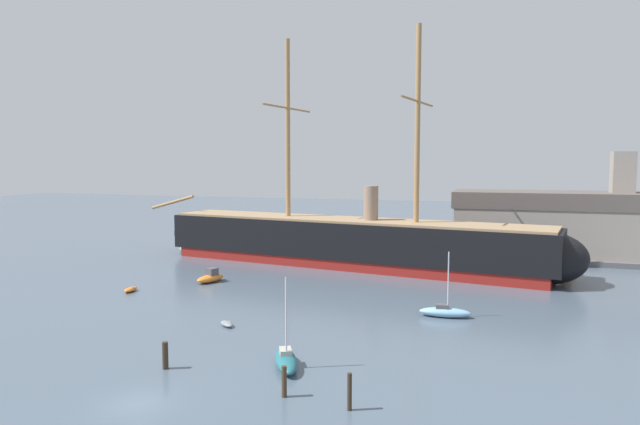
{
  "coord_description": "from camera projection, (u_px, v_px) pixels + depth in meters",
  "views": [
    {
      "loc": [
        21.5,
        -28.85,
        15.11
      ],
      "look_at": [
        1.19,
        33.57,
        9.35
      ],
      "focal_mm": 31.39,
      "sensor_mm": 36.0,
      "label": 1
    }
  ],
  "objects": [
    {
      "name": "sailboat_mid_right",
      "position": [
        445.0,
        312.0,
        55.08
      ],
      "size": [
        5.1,
        1.86,
        6.52
      ],
      "color": "#7FB2D6",
      "rests_on": "ground"
    },
    {
      "name": "tall_ship",
      "position": [
        348.0,
        242.0,
        82.38
      ],
      "size": [
        70.16,
        17.81,
        33.88
      ],
      "color": "maroon",
      "rests_on": "ground"
    },
    {
      "name": "dockside_warehouse_right",
      "position": [
        594.0,
        226.0,
        87.37
      ],
      "size": [
        46.15,
        14.02,
        16.94
      ],
      "color": "#565659",
      "rests_on": "ground"
    },
    {
      "name": "dinghy_near_centre",
      "position": [
        227.0,
        324.0,
        51.98
      ],
      "size": [
        2.06,
        1.9,
        0.46
      ],
      "color": "gray",
      "rests_on": "ground"
    },
    {
      "name": "motorboat_alongside_bow",
      "position": [
        211.0,
        277.0,
        71.31
      ],
      "size": [
        2.94,
        4.54,
        1.77
      ],
      "color": "orange",
      "rests_on": "ground"
    },
    {
      "name": "sailboat_foreground_right",
      "position": [
        286.0,
        360.0,
        41.52
      ],
      "size": [
        3.81,
        5.41,
        6.86
      ],
      "color": "#236670",
      "rests_on": "ground"
    },
    {
      "name": "mooring_piling_left_pair",
      "position": [
        284.0,
        381.0,
        36.18
      ],
      "size": [
        0.34,
        0.34,
        2.07
      ],
      "primitive_type": "cylinder",
      "color": "#423323",
      "rests_on": "ground"
    },
    {
      "name": "ground_plane",
      "position": [
        138.0,
        403.0,
        35.28
      ],
      "size": [
        400.0,
        400.0,
        0.0
      ],
      "primitive_type": "plane",
      "color": "#4C5B6B"
    },
    {
      "name": "mooring_piling_nearest",
      "position": [
        350.0,
        392.0,
        34.21
      ],
      "size": [
        0.29,
        0.29,
        2.35
      ],
      "primitive_type": "cylinder",
      "color": "#382B1E",
      "rests_on": "ground"
    },
    {
      "name": "motorboat_far_right",
      "position": [
        567.0,
        270.0,
        75.61
      ],
      "size": [
        3.26,
        5.13,
        2.0
      ],
      "color": "orange",
      "rests_on": "ground"
    },
    {
      "name": "mooring_piling_right_pair",
      "position": [
        165.0,
        355.0,
        41.16
      ],
      "size": [
        0.44,
        0.44,
        2.03
      ],
      "primitive_type": "cylinder",
      "color": "#382B1E",
      "rests_on": "ground"
    },
    {
      "name": "dinghy_mid_left",
      "position": [
        131.0,
        289.0,
        66.0
      ],
      "size": [
        1.21,
        2.37,
        0.54
      ],
      "color": "orange",
      "rests_on": "ground"
    },
    {
      "name": "motorboat_far_left",
      "position": [
        185.0,
        249.0,
        95.73
      ],
      "size": [
        3.66,
        3.25,
        1.47
      ],
      "color": "gray",
      "rests_on": "ground"
    }
  ]
}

